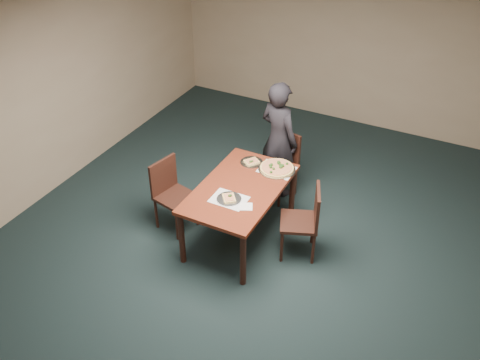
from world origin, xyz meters
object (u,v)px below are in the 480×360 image
at_px(pizza_pan, 277,168).
at_px(slice_plate_near, 229,198).
at_px(chair_left, 171,190).
at_px(diner, 279,139).
at_px(chair_right, 306,218).
at_px(chair_far, 281,161).
at_px(dining_table, 240,193).
at_px(slice_plate_far, 252,162).

relative_size(pizza_pan, slice_plate_near, 1.62).
height_order(chair_left, diner, diner).
distance_m(chair_right, slice_plate_near, 0.91).
distance_m(chair_far, pizza_pan, 0.63).
xyz_separation_m(chair_right, pizza_pan, (-0.57, 0.44, 0.26)).
relative_size(chair_far, pizza_pan, 2.01).
bearing_deg(chair_right, chair_far, -164.82).
bearing_deg(chair_far, chair_right, -39.62).
height_order(chair_far, chair_right, same).
height_order(diner, pizza_pan, diner).
height_order(dining_table, pizza_pan, pizza_pan).
bearing_deg(diner, dining_table, 109.83).
bearing_deg(chair_left, pizza_pan, -45.76).
relative_size(chair_left, slice_plate_far, 3.25).
height_order(chair_far, slice_plate_far, chair_far).
xyz_separation_m(slice_plate_near, slice_plate_far, (-0.11, 0.80, -0.00)).
bearing_deg(chair_far, diner, 163.79).
bearing_deg(slice_plate_near, dining_table, 89.73).
height_order(dining_table, chair_right, chair_right).
bearing_deg(chair_left, dining_table, -67.49).
xyz_separation_m(chair_right, slice_plate_far, (-0.91, 0.43, 0.25)).
relative_size(chair_far, slice_plate_far, 3.25).
relative_size(chair_left, pizza_pan, 2.01).
bearing_deg(slice_plate_far, chair_far, 72.59).
bearing_deg(slice_plate_far, chair_right, -25.59).
height_order(chair_right, slice_plate_near, chair_right).
relative_size(dining_table, slice_plate_far, 5.36).
distance_m(chair_far, diner, 0.30).
height_order(chair_left, pizza_pan, chair_left).
distance_m(chair_far, slice_plate_near, 1.37).
xyz_separation_m(pizza_pan, slice_plate_far, (-0.34, -0.00, -0.01)).
bearing_deg(diner, chair_far, 169.74).
relative_size(chair_far, chair_left, 1.00).
xyz_separation_m(dining_table, chair_far, (0.06, 1.08, -0.14)).
distance_m(dining_table, chair_right, 0.82).
height_order(diner, slice_plate_near, diner).
bearing_deg(diner, chair_left, 75.37).
bearing_deg(slice_plate_far, diner, 79.88).
xyz_separation_m(diner, pizza_pan, (0.24, -0.59, -0.03)).
bearing_deg(dining_table, chair_far, 86.69).
bearing_deg(chair_right, pizza_pan, -149.16).
xyz_separation_m(dining_table, diner, (-0.01, 1.12, 0.15)).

